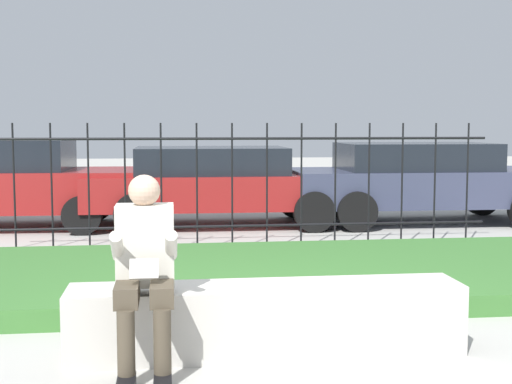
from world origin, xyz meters
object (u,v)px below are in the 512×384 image
at_px(car_parked_right, 422,180).
at_px(car_parked_center, 219,183).
at_px(stone_bench, 267,323).
at_px(person_seated_reader, 145,264).
at_px(car_parked_left, 5,182).

height_order(car_parked_right, car_parked_center, car_parked_right).
bearing_deg(stone_bench, car_parked_center, 88.85).
bearing_deg(car_parked_right, person_seated_reader, -122.27).
distance_m(car_parked_right, car_parked_center, 3.36).
xyz_separation_m(car_parked_right, car_parked_left, (-6.70, 0.23, 0.02)).
bearing_deg(stone_bench, car_parked_left, 115.87).
xyz_separation_m(person_seated_reader, car_parked_right, (4.33, 6.68, -0.00)).
relative_size(car_parked_right, car_parked_center, 1.03).
bearing_deg(stone_bench, person_seated_reader, -161.52).
height_order(stone_bench, person_seated_reader, person_seated_reader).
xyz_separation_m(person_seated_reader, car_parked_left, (-2.37, 6.90, 0.01)).
relative_size(stone_bench, car_parked_left, 0.68).
bearing_deg(person_seated_reader, car_parked_left, 108.97).
xyz_separation_m(stone_bench, car_parked_right, (3.49, 6.40, 0.49)).
bearing_deg(car_parked_right, car_parked_center, 179.55).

